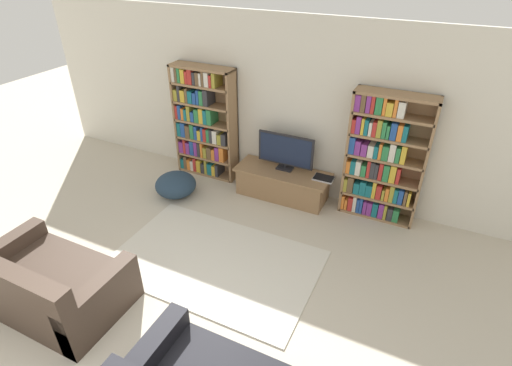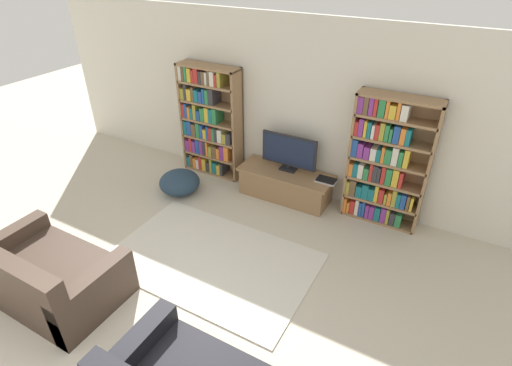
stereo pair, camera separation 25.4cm
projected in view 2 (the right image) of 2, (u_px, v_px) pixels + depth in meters
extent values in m
cube|color=silver|center=(296.00, 110.00, 5.75)|extent=(8.80, 0.06, 2.60)
cube|color=#93704C|center=(186.00, 116.00, 6.57)|extent=(0.04, 0.30, 1.80)
cube|color=#93704C|center=(238.00, 128.00, 6.16)|extent=(0.04, 0.30, 1.80)
cube|color=#93704C|center=(216.00, 119.00, 6.47)|extent=(1.03, 0.04, 1.80)
cube|color=#93704C|center=(208.00, 66.00, 5.91)|extent=(1.03, 0.30, 0.04)
cube|color=#93704C|center=(214.00, 170.00, 6.83)|extent=(0.99, 0.30, 0.04)
cube|color=#196B75|center=(192.00, 159.00, 6.95)|extent=(0.06, 0.24, 0.17)
cube|color=brown|center=(195.00, 159.00, 6.91)|extent=(0.06, 0.24, 0.23)
cube|color=orange|center=(198.00, 161.00, 6.89)|extent=(0.06, 0.24, 0.18)
cube|color=silver|center=(201.00, 162.00, 6.87)|extent=(0.06, 0.24, 0.17)
cube|color=#B72D28|center=(204.00, 161.00, 6.83)|extent=(0.06, 0.24, 0.24)
cube|color=gold|center=(207.00, 162.00, 6.81)|extent=(0.08, 0.24, 0.21)
cube|color=#333338|center=(211.00, 165.00, 6.78)|extent=(0.06, 0.24, 0.17)
cube|color=#9E9333|center=(214.00, 164.00, 6.74)|extent=(0.05, 0.24, 0.25)
cube|color=#196B75|center=(218.00, 166.00, 6.72)|extent=(0.08, 0.24, 0.20)
cube|color=gold|center=(222.00, 167.00, 6.70)|extent=(0.06, 0.24, 0.17)
cube|color=#333338|center=(225.00, 167.00, 6.66)|extent=(0.05, 0.24, 0.21)
cube|color=#93704C|center=(213.00, 155.00, 6.67)|extent=(0.99, 0.30, 0.04)
cube|color=#7F338C|center=(191.00, 143.00, 6.78)|extent=(0.08, 0.24, 0.19)
cube|color=#B72D28|center=(194.00, 143.00, 6.74)|extent=(0.05, 0.24, 0.25)
cube|color=#7F338C|center=(197.00, 145.00, 6.73)|extent=(0.07, 0.24, 0.20)
cube|color=#234C99|center=(201.00, 144.00, 6.68)|extent=(0.07, 0.24, 0.25)
cube|color=#7F338C|center=(205.00, 145.00, 6.65)|extent=(0.06, 0.24, 0.25)
cube|color=#333338|center=(208.00, 146.00, 6.63)|extent=(0.05, 0.24, 0.24)
cube|color=orange|center=(210.00, 147.00, 6.60)|extent=(0.04, 0.24, 0.25)
cube|color=#9E9333|center=(214.00, 149.00, 6.60)|extent=(0.06, 0.24, 0.18)
cube|color=brown|center=(218.00, 150.00, 6.56)|extent=(0.08, 0.24, 0.20)
cube|color=orange|center=(221.00, 151.00, 6.53)|extent=(0.06, 0.24, 0.18)
cube|color=#7F338C|center=(225.00, 151.00, 6.49)|extent=(0.07, 0.24, 0.24)
cube|color=orange|center=(229.00, 152.00, 6.45)|extent=(0.08, 0.24, 0.25)
cube|color=#93704C|center=(212.00, 138.00, 6.52)|extent=(0.99, 0.30, 0.04)
cube|color=#196B75|center=(189.00, 126.00, 6.62)|extent=(0.07, 0.24, 0.23)
cube|color=#234C99|center=(193.00, 126.00, 6.59)|extent=(0.08, 0.24, 0.24)
cube|color=brown|center=(197.00, 128.00, 6.56)|extent=(0.08, 0.24, 0.21)
cube|color=#2D7F47|center=(201.00, 128.00, 6.51)|extent=(0.07, 0.24, 0.24)
cube|color=#234C99|center=(205.00, 130.00, 6.49)|extent=(0.05, 0.24, 0.22)
cube|color=gold|center=(208.00, 132.00, 6.48)|extent=(0.06, 0.24, 0.16)
cube|color=#234C99|center=(211.00, 131.00, 6.44)|extent=(0.04, 0.24, 0.23)
cube|color=#B72D28|center=(214.00, 132.00, 6.42)|extent=(0.06, 0.24, 0.21)
cube|color=#2D7F47|center=(217.00, 133.00, 6.40)|extent=(0.05, 0.24, 0.21)
cube|color=#333338|center=(219.00, 133.00, 6.37)|extent=(0.05, 0.24, 0.22)
cube|color=silver|center=(223.00, 134.00, 6.35)|extent=(0.08, 0.24, 0.21)
cube|color=#9E9333|center=(227.00, 137.00, 6.33)|extent=(0.07, 0.24, 0.16)
cube|color=#333338|center=(232.00, 137.00, 6.29)|extent=(0.08, 0.24, 0.18)
cube|color=#93704C|center=(211.00, 121.00, 6.36)|extent=(0.99, 0.30, 0.04)
cube|color=#B72D28|center=(187.00, 109.00, 6.47)|extent=(0.05, 0.24, 0.22)
cube|color=#234C99|center=(190.00, 109.00, 6.45)|extent=(0.05, 0.24, 0.23)
cube|color=orange|center=(193.00, 111.00, 6.43)|extent=(0.05, 0.24, 0.19)
cube|color=#196B75|center=(195.00, 112.00, 6.41)|extent=(0.05, 0.24, 0.18)
cube|color=#9E9333|center=(198.00, 110.00, 6.37)|extent=(0.06, 0.24, 0.24)
cube|color=#234C99|center=(202.00, 114.00, 6.36)|extent=(0.06, 0.24, 0.16)
cube|color=#2D7F47|center=(206.00, 113.00, 6.32)|extent=(0.08, 0.24, 0.21)
cube|color=gold|center=(210.00, 113.00, 6.28)|extent=(0.07, 0.24, 0.24)
cube|color=#196B75|center=(214.00, 114.00, 6.25)|extent=(0.06, 0.24, 0.22)
cube|color=#2D7F47|center=(218.00, 115.00, 6.21)|extent=(0.08, 0.24, 0.25)
cube|color=#93704C|center=(210.00, 103.00, 6.20)|extent=(0.99, 0.30, 0.04)
cube|color=#9E9333|center=(186.00, 92.00, 6.32)|extent=(0.07, 0.24, 0.18)
cube|color=#333338|center=(189.00, 91.00, 6.27)|extent=(0.04, 0.24, 0.25)
cube|color=gold|center=(193.00, 93.00, 6.26)|extent=(0.08, 0.24, 0.18)
cube|color=brown|center=(196.00, 93.00, 6.22)|extent=(0.04, 0.24, 0.23)
cube|color=#196B75|center=(200.00, 94.00, 6.20)|extent=(0.08, 0.24, 0.19)
cube|color=#234C99|center=(204.00, 96.00, 6.18)|extent=(0.06, 0.24, 0.18)
cube|color=#234C99|center=(207.00, 95.00, 6.14)|extent=(0.04, 0.24, 0.23)
cube|color=#2D7F47|center=(210.00, 95.00, 6.11)|extent=(0.06, 0.24, 0.22)
cube|color=#333338|center=(215.00, 96.00, 6.07)|extent=(0.08, 0.24, 0.25)
cube|color=#93704C|center=(209.00, 84.00, 6.05)|extent=(0.99, 0.30, 0.04)
cube|color=silver|center=(184.00, 71.00, 6.15)|extent=(0.06, 0.24, 0.24)
cube|color=brown|center=(187.00, 72.00, 6.13)|extent=(0.04, 0.24, 0.22)
cube|color=#2D7F47|center=(189.00, 72.00, 6.11)|extent=(0.05, 0.24, 0.24)
cube|color=gold|center=(193.00, 74.00, 6.08)|extent=(0.07, 0.24, 0.21)
cube|color=#B72D28|center=(196.00, 75.00, 6.06)|extent=(0.04, 0.24, 0.19)
cube|color=#B72D28|center=(200.00, 74.00, 6.02)|extent=(0.08, 0.24, 0.25)
cube|color=#333338|center=(204.00, 76.00, 6.01)|extent=(0.04, 0.24, 0.19)
cube|color=brown|center=(207.00, 77.00, 5.98)|extent=(0.06, 0.24, 0.19)
cube|color=silver|center=(210.00, 77.00, 5.96)|extent=(0.04, 0.24, 0.19)
cube|color=brown|center=(212.00, 76.00, 5.93)|extent=(0.04, 0.24, 0.25)
cube|color=silver|center=(216.00, 77.00, 5.91)|extent=(0.07, 0.24, 0.21)
cube|color=#B72D28|center=(219.00, 79.00, 5.89)|extent=(0.04, 0.24, 0.18)
cube|color=#9E9333|center=(222.00, 78.00, 5.86)|extent=(0.06, 0.24, 0.22)
cube|color=#93704C|center=(352.00, 154.00, 5.41)|extent=(0.04, 0.30, 1.80)
cube|color=#93704C|center=(428.00, 172.00, 5.00)|extent=(0.04, 0.30, 1.80)
cube|color=#93704C|center=(391.00, 159.00, 5.31)|extent=(1.03, 0.04, 1.80)
cube|color=#93704C|center=(401.00, 98.00, 4.75)|extent=(1.03, 0.30, 0.04)
cube|color=#93704C|center=(378.00, 217.00, 5.67)|extent=(0.99, 0.30, 0.04)
cube|color=orange|center=(347.00, 202.00, 5.78)|extent=(0.04, 0.24, 0.22)
cube|color=orange|center=(350.00, 204.00, 5.78)|extent=(0.04, 0.24, 0.17)
cube|color=#B72D28|center=(354.00, 204.00, 5.74)|extent=(0.07, 0.24, 0.21)
cube|color=silver|center=(359.00, 204.00, 5.71)|extent=(0.05, 0.24, 0.25)
cube|color=#234C99|center=(362.00, 206.00, 5.69)|extent=(0.04, 0.24, 0.22)
cube|color=#234C99|center=(365.00, 206.00, 5.67)|extent=(0.04, 0.24, 0.25)
cube|color=#7F338C|center=(369.00, 208.00, 5.65)|extent=(0.05, 0.24, 0.21)
cube|color=#7F338C|center=(373.00, 209.00, 5.63)|extent=(0.07, 0.24, 0.21)
cube|color=#196B75|center=(379.00, 211.00, 5.59)|extent=(0.08, 0.24, 0.21)
cube|color=#7F338C|center=(385.00, 212.00, 5.56)|extent=(0.07, 0.24, 0.23)
cube|color=#9E9333|center=(389.00, 213.00, 5.53)|extent=(0.04, 0.24, 0.23)
cube|color=#333338|center=(394.00, 216.00, 5.51)|extent=(0.07, 0.24, 0.19)
cube|color=#2D7F47|center=(399.00, 217.00, 5.48)|extent=(0.08, 0.24, 0.19)
cube|color=#93704C|center=(381.00, 200.00, 5.51)|extent=(0.99, 0.30, 0.04)
cube|color=#9E9333|center=(350.00, 185.00, 5.63)|extent=(0.05, 0.24, 0.20)
cube|color=brown|center=(355.00, 185.00, 5.59)|extent=(0.08, 0.24, 0.24)
cube|color=#196B75|center=(361.00, 189.00, 5.57)|extent=(0.08, 0.24, 0.17)
cube|color=#196B75|center=(367.00, 189.00, 5.53)|extent=(0.08, 0.24, 0.21)
cube|color=#196B75|center=(373.00, 191.00, 5.50)|extent=(0.08, 0.24, 0.18)
cube|color=gold|center=(378.00, 191.00, 5.45)|extent=(0.05, 0.24, 0.25)
cube|color=#B72D28|center=(383.00, 193.00, 5.44)|extent=(0.07, 0.24, 0.21)
cube|color=#9E9333|center=(387.00, 196.00, 5.42)|extent=(0.04, 0.24, 0.16)
cube|color=orange|center=(391.00, 196.00, 5.39)|extent=(0.05, 0.24, 0.19)
cube|color=#9E9333|center=(396.00, 195.00, 5.36)|extent=(0.06, 0.24, 0.25)
cube|color=#196B75|center=(400.00, 198.00, 5.34)|extent=(0.05, 0.24, 0.21)
cube|color=#234C99|center=(405.00, 199.00, 5.31)|extent=(0.06, 0.24, 0.22)
cube|color=brown|center=(409.00, 200.00, 5.29)|extent=(0.04, 0.24, 0.21)
cube|color=gold|center=(413.00, 201.00, 5.27)|extent=(0.04, 0.24, 0.20)
cube|color=#93704C|center=(385.00, 181.00, 5.36)|extent=(0.99, 0.30, 0.04)
cube|color=orange|center=(353.00, 167.00, 5.48)|extent=(0.05, 0.24, 0.18)
cube|color=#196B75|center=(357.00, 167.00, 5.45)|extent=(0.07, 0.24, 0.20)
cube|color=silver|center=(363.00, 168.00, 5.41)|extent=(0.07, 0.24, 0.20)
cube|color=#2D7F47|center=(368.00, 171.00, 5.39)|extent=(0.07, 0.24, 0.17)
cube|color=#B72D28|center=(373.00, 169.00, 5.35)|extent=(0.04, 0.24, 0.25)
cube|color=#333338|center=(377.00, 171.00, 5.33)|extent=(0.06, 0.24, 0.24)
cube|color=#333338|center=(381.00, 172.00, 5.31)|extent=(0.04, 0.24, 0.22)
cube|color=#B72D28|center=(385.00, 172.00, 5.28)|extent=(0.05, 0.24, 0.25)
cube|color=#2D7F47|center=(390.00, 174.00, 5.25)|extent=(0.08, 0.24, 0.24)
cube|color=gold|center=(397.00, 175.00, 5.21)|extent=(0.08, 0.24, 0.25)
cube|color=#B72D28|center=(402.00, 177.00, 5.19)|extent=(0.04, 0.24, 0.22)
cube|color=#93704C|center=(389.00, 162.00, 5.20)|extent=(0.99, 0.30, 0.04)
cube|color=#234C99|center=(357.00, 145.00, 5.30)|extent=(0.08, 0.24, 0.24)
cube|color=#7F338C|center=(362.00, 148.00, 5.28)|extent=(0.07, 0.24, 0.20)
cube|color=#7F338C|center=(369.00, 150.00, 5.25)|extent=(0.08, 0.24, 0.17)
cube|color=silver|center=(375.00, 152.00, 5.21)|extent=(0.08, 0.24, 0.17)
cube|color=#196B75|center=(380.00, 153.00, 5.18)|extent=(0.05, 0.24, 0.17)
cube|color=orange|center=(385.00, 152.00, 5.15)|extent=(0.04, 0.24, 0.22)
cube|color=#2D7F47|center=(390.00, 154.00, 5.13)|extent=(0.08, 0.24, 0.20)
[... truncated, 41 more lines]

